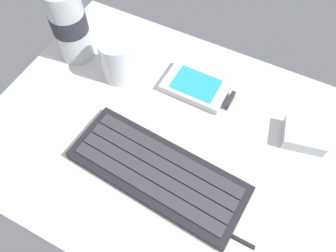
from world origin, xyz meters
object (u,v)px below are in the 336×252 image
at_px(juice_cup, 118,60).
at_px(handheld_device, 199,87).
at_px(water_bottle, 67,18).
at_px(charger_block, 304,136).
at_px(stylus_pen, 225,232).
at_px(keyboard, 158,172).

bearing_deg(juice_cup, handheld_device, 12.88).
height_order(handheld_device, water_bottle, water_bottle).
distance_m(charger_block, stylus_pen, 0.22).
distance_m(handheld_device, charger_block, 0.20).
bearing_deg(juice_cup, water_bottle, 175.68).
distance_m(handheld_device, juice_cup, 0.16).
height_order(water_bottle, stylus_pen, water_bottle).
xyz_separation_m(charger_block, stylus_pen, (-0.06, -0.21, -0.01)).
bearing_deg(water_bottle, handheld_device, 5.97).
bearing_deg(water_bottle, keyboard, -30.74).
relative_size(keyboard, stylus_pen, 3.13).
xyz_separation_m(juice_cup, stylus_pen, (0.30, -0.19, -0.04)).
distance_m(water_bottle, stylus_pen, 0.46).
distance_m(keyboard, juice_cup, 0.23).
xyz_separation_m(handheld_device, charger_block, (0.20, -0.02, 0.00)).
xyz_separation_m(keyboard, water_bottle, (-0.27, 0.16, 0.08)).
bearing_deg(water_bottle, juice_cup, -4.32).
height_order(juice_cup, charger_block, juice_cup).
height_order(keyboard, handheld_device, keyboard).
bearing_deg(charger_block, stylus_pen, -105.93).
bearing_deg(water_bottle, charger_block, 1.33).
distance_m(handheld_device, water_bottle, 0.27).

